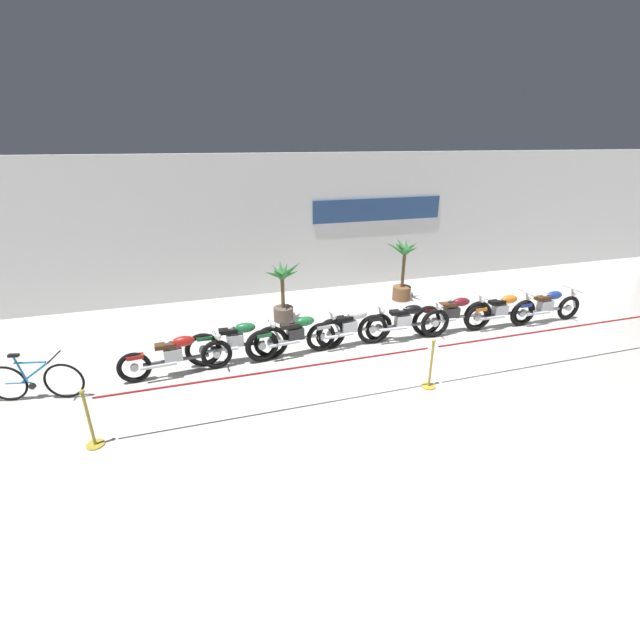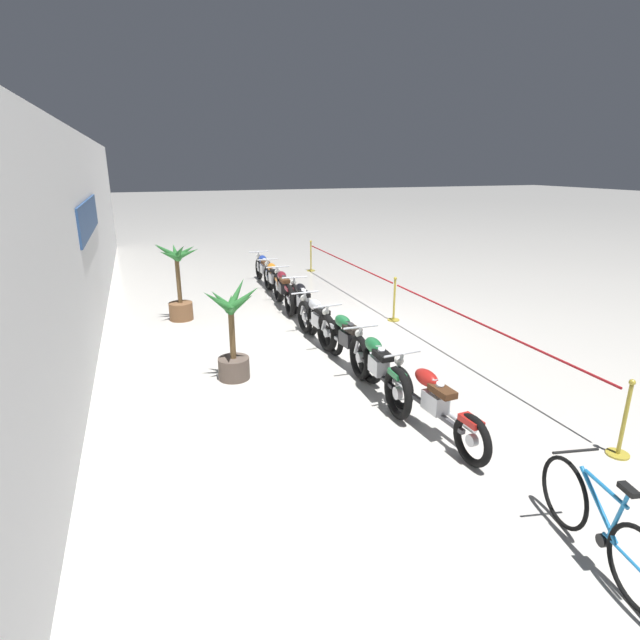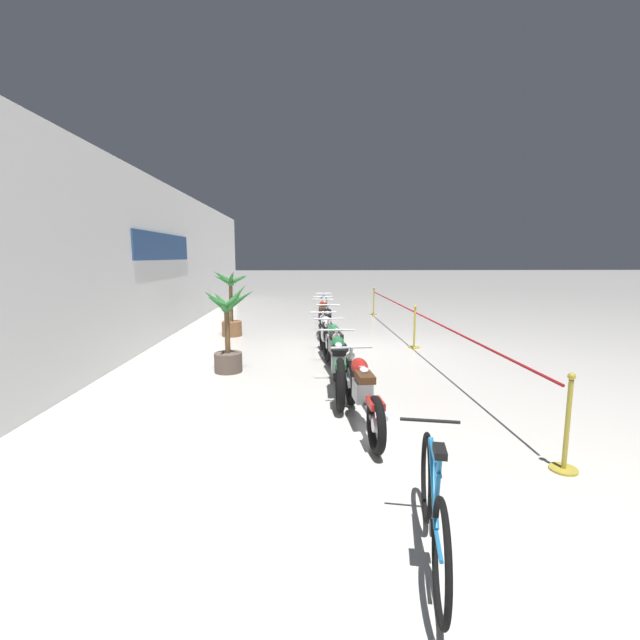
% 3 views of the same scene
% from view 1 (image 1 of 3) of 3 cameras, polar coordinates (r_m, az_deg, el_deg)
% --- Properties ---
extents(ground_plane, '(120.00, 120.00, 0.00)m').
position_cam_1_polar(ground_plane, '(9.99, 9.68, -4.60)').
color(ground_plane, silver).
extents(back_wall, '(28.00, 0.29, 4.20)m').
position_cam_1_polar(back_wall, '(13.84, 0.80, 12.76)').
color(back_wall, white).
rests_on(back_wall, ground).
extents(motorcycle_red_0, '(2.30, 0.62, 0.91)m').
position_cam_1_polar(motorcycle_red_0, '(9.32, -18.58, -4.50)').
color(motorcycle_red_0, black).
rests_on(motorcycle_red_0, ground).
extents(motorcycle_green_1, '(2.25, 0.62, 0.97)m').
position_cam_1_polar(motorcycle_green_1, '(9.51, -10.89, -2.90)').
color(motorcycle_green_1, black).
rests_on(motorcycle_green_1, ground).
extents(motorcycle_green_2, '(2.42, 0.63, 0.96)m').
position_cam_1_polar(motorcycle_green_2, '(9.67, -2.97, -2.14)').
color(motorcycle_green_2, black).
rests_on(motorcycle_green_2, ground).
extents(motorcycle_silver_3, '(2.21, 0.62, 0.93)m').
position_cam_1_polar(motorcycle_silver_3, '(10.10, 4.15, -1.05)').
color(motorcycle_silver_3, black).
rests_on(motorcycle_silver_3, ground).
extents(motorcycle_black_4, '(2.38, 0.62, 0.95)m').
position_cam_1_polar(motorcycle_black_4, '(10.55, 11.26, -0.29)').
color(motorcycle_black_4, black).
rests_on(motorcycle_black_4, ground).
extents(motorcycle_maroon_5, '(2.20, 0.62, 0.97)m').
position_cam_1_polar(motorcycle_maroon_5, '(11.29, 17.35, 0.68)').
color(motorcycle_maroon_5, black).
rests_on(motorcycle_maroon_5, ground).
extents(motorcycle_orange_6, '(2.11, 0.62, 0.92)m').
position_cam_1_polar(motorcycle_orange_6, '(12.03, 23.06, 1.08)').
color(motorcycle_orange_6, black).
rests_on(motorcycle_orange_6, ground).
extents(motorcycle_blue_7, '(2.19, 0.62, 0.91)m').
position_cam_1_polar(motorcycle_blue_7, '(12.88, 27.98, 1.59)').
color(motorcycle_blue_7, black).
rests_on(motorcycle_blue_7, ground).
extents(bicycle, '(1.73, 0.52, 0.97)m').
position_cam_1_polar(bicycle, '(9.69, -33.73, -6.80)').
color(bicycle, black).
rests_on(bicycle, ground).
extents(potted_palm_left_of_row, '(0.93, 1.02, 1.90)m').
position_cam_1_polar(potted_palm_left_of_row, '(13.17, 10.96, 6.15)').
color(potted_palm_left_of_row, brown).
rests_on(potted_palm_left_of_row, ground).
extents(potted_palm_right_of_row, '(0.95, 1.01, 1.75)m').
position_cam_1_polar(potted_palm_right_of_row, '(11.42, -4.93, 3.60)').
color(potted_palm_right_of_row, brown).
rests_on(potted_palm_right_of_row, ground).
extents(stanchion_far_left, '(12.15, 0.28, 1.05)m').
position_cam_1_polar(stanchion_far_left, '(7.94, 5.46, -5.89)').
color(stanchion_far_left, gold).
rests_on(stanchion_far_left, ground).
extents(stanchion_mid_left, '(0.28, 0.28, 1.05)m').
position_cam_1_polar(stanchion_mid_left, '(8.75, 14.49, -6.62)').
color(stanchion_mid_left, gold).
rests_on(stanchion_mid_left, ground).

